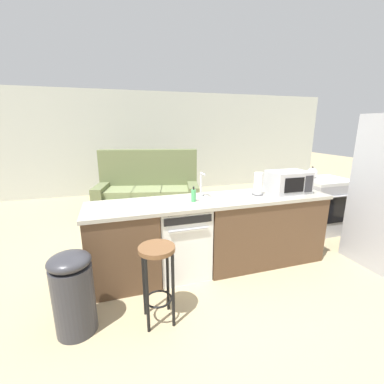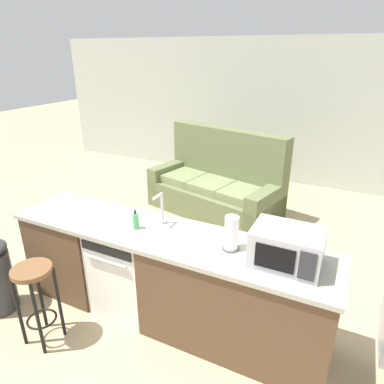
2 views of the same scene
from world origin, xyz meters
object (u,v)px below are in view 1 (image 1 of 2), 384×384
object	(u,v)px
paper_towel_roll	(258,184)
soap_bottle	(194,195)
bar_stool	(157,268)
trash_bin	(73,292)
dishwasher	(181,240)
kettle	(312,173)
stove_range	(322,205)
couch	(149,193)
microwave	(288,182)

from	to	relation	value
paper_towel_roll	soap_bottle	xyz separation A→B (m)	(-0.87, -0.05, -0.07)
bar_stool	trash_bin	world-z (taller)	same
dishwasher	soap_bottle	xyz separation A→B (m)	(0.14, -0.03, 0.55)
kettle	trash_bin	xyz separation A→B (m)	(-3.55, -1.31, -0.61)
soap_bottle	trash_bin	distance (m)	1.51
stove_range	soap_bottle	world-z (taller)	soap_bottle
kettle	dishwasher	bearing A→B (deg)	-164.42
stove_range	paper_towel_roll	world-z (taller)	paper_towel_roll
soap_bottle	couch	bearing A→B (deg)	94.55
dishwasher	microwave	distance (m)	1.56
microwave	trash_bin	world-z (taller)	microwave
paper_towel_roll	dishwasher	bearing A→B (deg)	-179.17
dishwasher	stove_range	bearing A→B (deg)	11.91
soap_bottle	bar_stool	world-z (taller)	soap_bottle
couch	soap_bottle	bearing A→B (deg)	-85.45
dishwasher	bar_stool	size ratio (longest dim) A/B	1.14
dishwasher	microwave	bearing A→B (deg)	-0.05
paper_towel_roll	couch	world-z (taller)	couch
trash_bin	couch	world-z (taller)	couch
dishwasher	couch	xyz separation A→B (m)	(-0.05, 2.40, -0.03)
dishwasher	bar_stool	world-z (taller)	dishwasher
bar_stool	soap_bottle	bearing A→B (deg)	51.15
soap_bottle	trash_bin	size ratio (longest dim) A/B	0.24
bar_stool	trash_bin	xyz separation A→B (m)	(-0.71, 0.09, -0.16)
soap_bottle	trash_bin	world-z (taller)	soap_bottle
bar_stool	kettle	bearing A→B (deg)	26.15
couch	trash_bin	bearing A→B (deg)	-109.40
bar_stool	trash_bin	bearing A→B (deg)	172.65
microwave	trash_bin	bearing A→B (deg)	-166.25
microwave	paper_towel_roll	bearing A→B (deg)	177.87
dishwasher	microwave	xyz separation A→B (m)	(1.44, -0.00, 0.62)
microwave	kettle	distance (m)	1.21
paper_towel_roll	bar_stool	bearing A→B (deg)	-152.67
soap_bottle	kettle	xyz separation A→B (m)	(2.29, 0.71, 0.01)
microwave	kettle	world-z (taller)	microwave
paper_towel_roll	trash_bin	world-z (taller)	paper_towel_roll
kettle	couch	size ratio (longest dim) A/B	0.10
stove_range	soap_bottle	size ratio (longest dim) A/B	5.11
stove_range	bar_stool	distance (m)	3.27
kettle	microwave	bearing A→B (deg)	-145.72
couch	stove_range	bearing A→B (deg)	-34.93
soap_bottle	bar_stool	size ratio (longest dim) A/B	0.24
microwave	kettle	bearing A→B (deg)	34.28
kettle	trash_bin	bearing A→B (deg)	-159.82
stove_range	bar_stool	size ratio (longest dim) A/B	1.22
stove_range	microwave	distance (m)	1.42
kettle	trash_bin	world-z (taller)	kettle
stove_range	microwave	xyz separation A→B (m)	(-1.16, -0.55, 0.59)
stove_range	couch	world-z (taller)	couch
kettle	bar_stool	size ratio (longest dim) A/B	0.28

